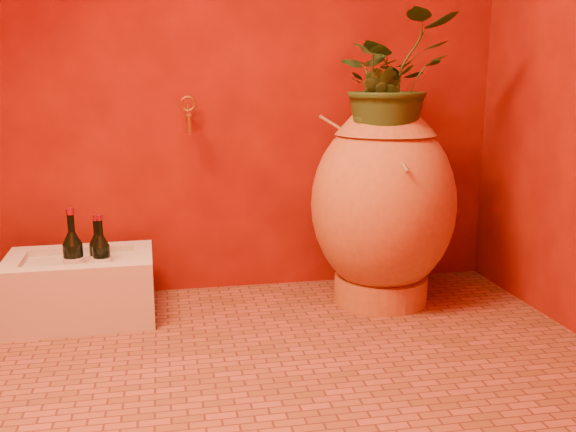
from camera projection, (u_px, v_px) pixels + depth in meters
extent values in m
plane|color=brown|center=(285.00, 371.00, 2.31)|extent=(2.50, 2.50, 0.00)
cube|color=#600D05|center=(245.00, 31.00, 3.01)|extent=(2.50, 0.02, 2.50)
cylinder|color=#B67233|center=(380.00, 288.00, 3.04)|extent=(0.44, 0.44, 0.12)
ellipsoid|color=#B67233|center=(383.00, 204.00, 2.95)|extent=(0.68, 0.68, 0.83)
cone|color=#B67233|center=(386.00, 120.00, 2.87)|extent=(0.46, 0.46, 0.12)
torus|color=#B67233|center=(386.00, 104.00, 2.85)|extent=(0.28, 0.28, 0.05)
cylinder|color=olive|center=(372.00, 148.00, 2.83)|extent=(0.41, 0.33, 0.28)
cylinder|color=olive|center=(390.00, 141.00, 2.77)|extent=(0.02, 0.42, 0.22)
cylinder|color=olive|center=(413.00, 136.00, 2.82)|extent=(0.15, 0.32, 0.26)
cube|color=#BEB89E|center=(81.00, 291.00, 2.80)|extent=(0.63, 0.43, 0.26)
cube|color=#BEB89E|center=(84.00, 249.00, 2.93)|extent=(0.62, 0.09, 0.03)
cube|color=#BEB89E|center=(74.00, 270.00, 2.60)|extent=(0.62, 0.09, 0.03)
cube|color=#BEB89E|center=(13.00, 262.00, 2.71)|extent=(0.09, 0.26, 0.03)
cube|color=#BEB89E|center=(143.00, 255.00, 2.81)|extent=(0.09, 0.26, 0.03)
cylinder|color=black|center=(98.00, 263.00, 2.81)|extent=(0.07, 0.07, 0.17)
cone|color=black|center=(97.00, 239.00, 2.79)|extent=(0.07, 0.07, 0.05)
cylinder|color=black|center=(96.00, 227.00, 2.78)|extent=(0.02, 0.02, 0.06)
cylinder|color=maroon|center=(95.00, 218.00, 2.77)|extent=(0.03, 0.03, 0.02)
cylinder|color=silver|center=(98.00, 263.00, 2.81)|extent=(0.07, 0.07, 0.07)
cylinder|color=black|center=(102.00, 266.00, 2.76)|extent=(0.07, 0.07, 0.17)
cone|color=black|center=(101.00, 241.00, 2.73)|extent=(0.07, 0.07, 0.05)
cylinder|color=black|center=(100.00, 227.00, 2.72)|extent=(0.03, 0.03, 0.07)
cylinder|color=maroon|center=(99.00, 217.00, 2.71)|extent=(0.03, 0.03, 0.02)
cylinder|color=silver|center=(102.00, 266.00, 2.76)|extent=(0.08, 0.08, 0.08)
cylinder|color=black|center=(74.00, 267.00, 2.71)|extent=(0.08, 0.08, 0.20)
cone|color=black|center=(72.00, 238.00, 2.68)|extent=(0.08, 0.08, 0.05)
cylinder|color=black|center=(71.00, 223.00, 2.67)|extent=(0.03, 0.03, 0.08)
cylinder|color=maroon|center=(70.00, 211.00, 2.66)|extent=(0.03, 0.03, 0.03)
cylinder|color=silver|center=(74.00, 267.00, 2.71)|extent=(0.09, 0.09, 0.09)
cylinder|color=#AA8427|center=(188.00, 115.00, 2.97)|extent=(0.02, 0.14, 0.02)
cylinder|color=#AA8427|center=(189.00, 125.00, 2.91)|extent=(0.02, 0.02, 0.08)
torus|color=#AA8427|center=(188.00, 104.00, 2.96)|extent=(0.07, 0.01, 0.07)
cylinder|color=#AA8427|center=(188.00, 109.00, 2.96)|extent=(0.01, 0.01, 0.05)
imported|color=#254719|center=(390.00, 81.00, 2.81)|extent=(0.62, 0.57, 0.58)
imported|color=#254719|center=(376.00, 111.00, 2.78)|extent=(0.26, 0.26, 0.37)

